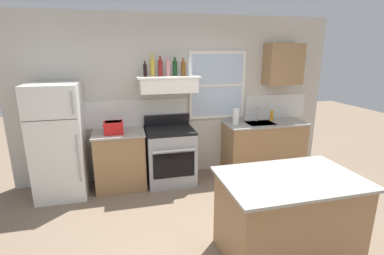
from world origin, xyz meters
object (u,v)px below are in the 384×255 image
object	(u,v)px
bottle_rose_pink	(168,68)
bottle_red_label_wine	(160,68)
toaster	(114,127)
bottle_champagne_gold_foil	(152,67)
bottle_amber_wine	(183,68)
paper_towel_roll	(236,117)
bottle_clear_tall	(190,67)
kitchen_island	(287,217)
stove_range	(170,155)
bottle_dark_green_wine	(175,68)
refrigerator	(59,141)
dish_soap_bottle	(272,116)
bottle_balsamic_dark	(145,70)

from	to	relation	value
bottle_rose_pink	bottle_red_label_wine	bearing A→B (deg)	-175.89
toaster	bottle_rose_pink	size ratio (longest dim) A/B	1.01
bottle_champagne_gold_foil	bottle_amber_wine	world-z (taller)	bottle_champagne_gold_foil
bottle_rose_pink	paper_towel_roll	world-z (taller)	bottle_rose_pink
bottle_rose_pink	bottle_clear_tall	xyz separation A→B (m)	(0.33, -0.06, 0.01)
kitchen_island	stove_range	bearing A→B (deg)	112.83
bottle_red_label_wine	bottle_dark_green_wine	size ratio (longest dim) A/B	1.05
bottle_champagne_gold_foil	bottle_red_label_wine	distance (m)	0.12
kitchen_island	bottle_champagne_gold_foil	bearing A→B (deg)	116.87
bottle_champagne_gold_foil	bottle_clear_tall	xyz separation A→B (m)	(0.57, -0.07, -0.00)
toaster	bottle_red_label_wine	distance (m)	1.15
refrigerator	kitchen_island	xyz separation A→B (m)	(2.52, -2.03, -0.39)
bottle_champagne_gold_foil	dish_soap_bottle	bearing A→B (deg)	0.82
bottle_champagne_gold_foil	bottle_dark_green_wine	xyz separation A→B (m)	(0.35, -0.00, -0.02)
toaster	bottle_dark_green_wine	xyz separation A→B (m)	(0.98, 0.15, 0.86)
bottle_balsamic_dark	bottle_amber_wine	world-z (taller)	bottle_amber_wine
bottle_red_label_wine	kitchen_island	size ratio (longest dim) A/B	0.21
bottle_amber_wine	bottle_red_label_wine	bearing A→B (deg)	174.70
dish_soap_bottle	bottle_clear_tall	bearing A→B (deg)	-176.38
bottle_red_label_wine	kitchen_island	world-z (taller)	bottle_red_label_wine
bottle_champagne_gold_foil	bottle_dark_green_wine	bearing A→B (deg)	-0.18
bottle_amber_wine	paper_towel_roll	bearing A→B (deg)	-1.05
refrigerator	bottle_champagne_gold_foil	distance (m)	1.77
toaster	bottle_champagne_gold_foil	world-z (taller)	bottle_champagne_gold_foil
stove_range	bottle_balsamic_dark	xyz separation A→B (m)	(-0.35, 0.07, 1.38)
bottle_clear_tall	paper_towel_roll	bearing A→B (deg)	-0.19
bottle_rose_pink	dish_soap_bottle	distance (m)	2.06
bottle_dark_green_wine	paper_towel_roll	xyz separation A→B (m)	(1.03, -0.07, -0.82)
bottle_champagne_gold_foil	bottle_rose_pink	world-z (taller)	bottle_champagne_gold_foil
bottle_balsamic_dark	dish_soap_bottle	distance (m)	2.38
bottle_dark_green_wine	paper_towel_roll	bearing A→B (deg)	-3.83
dish_soap_bottle	bottle_amber_wine	bearing A→B (deg)	-177.09
bottle_amber_wine	dish_soap_bottle	distance (m)	1.85
toaster	paper_towel_roll	bearing A→B (deg)	2.19
refrigerator	kitchen_island	distance (m)	3.26
bottle_rose_pink	dish_soap_bottle	xyz separation A→B (m)	(1.87, 0.04, -0.87)
toaster	paper_towel_roll	distance (m)	2.01
bottle_red_label_wine	paper_towel_roll	distance (m)	1.51
bottle_clear_tall	kitchen_island	world-z (taller)	bottle_clear_tall
bottle_dark_green_wine	bottle_clear_tall	size ratio (longest dim) A/B	0.87
bottle_dark_green_wine	bottle_clear_tall	distance (m)	0.23
stove_range	bottle_balsamic_dark	world-z (taller)	bottle_balsamic_dark
bottle_champagne_gold_foil	kitchen_island	world-z (taller)	bottle_champagne_gold_foil
toaster	bottle_rose_pink	world-z (taller)	bottle_rose_pink
refrigerator	dish_soap_bottle	distance (m)	3.54
bottle_balsamic_dark	paper_towel_roll	bearing A→B (deg)	-1.18
toaster	bottle_clear_tall	bearing A→B (deg)	3.76
stove_range	bottle_balsamic_dark	bearing A→B (deg)	168.88
bottle_champagne_gold_foil	refrigerator	bearing A→B (deg)	-174.76
stove_range	bottle_balsamic_dark	distance (m)	1.42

